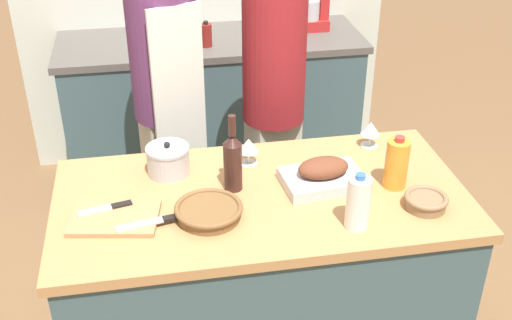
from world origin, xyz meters
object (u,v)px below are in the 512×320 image
wine_glass_right (249,146)px  condiment_bottle_tall (289,22)px  mixing_bowl (426,201)px  person_cook_aproned (167,90)px  wicker_basket (209,211)px  knife_chef (157,221)px  roasting_pan (323,175)px  stand_mixer (313,5)px  condiment_bottle_short (206,35)px  person_cook_guest (274,94)px  juice_jug (397,164)px  condiment_bottle_extra (183,38)px  cutting_board (115,218)px  wine_glass_left (371,129)px  knife_paring (107,208)px  stock_pot (168,160)px  wine_bottle_green (233,161)px  milk_jug (358,203)px

wine_glass_right → condiment_bottle_tall: condiment_bottle_tall is taller
mixing_bowl → person_cook_aproned: bearing=128.9°
wicker_basket → knife_chef: bearing=-174.7°
roasting_pan → stand_mixer: bearing=76.8°
condiment_bottle_short → person_cook_guest: 0.72m
roasting_pan → juice_jug: size_ratio=1.53×
mixing_bowl → person_cook_aproned: 1.36m
roasting_pan → wine_glass_right: 0.32m
roasting_pan → condiment_bottle_extra: size_ratio=2.37×
cutting_board → knife_chef: size_ratio=1.27×
condiment_bottle_extra → person_cook_aproned: 0.62m
wine_glass_left → person_cook_guest: size_ratio=0.07×
condiment_bottle_short → juice_jug: bearing=-70.5°
roasting_pan → person_cook_aproned: size_ratio=0.19×
knife_paring → condiment_bottle_tall: condiment_bottle_tall is taller
stand_mixer → condiment_bottle_short: (-0.66, -0.18, -0.08)m
stock_pot → person_cook_aproned: (0.03, 0.66, -0.00)m
wine_glass_right → knife_chef: size_ratio=0.43×
juice_jug → stand_mixer: size_ratio=0.58×
juice_jug → wine_bottle_green: wine_bottle_green is taller
mixing_bowl → wine_bottle_green: size_ratio=0.52×
milk_jug → mixing_bowl: bearing=12.6°
mixing_bowl → knife_paring: mixing_bowl is taller
roasting_pan → person_cook_aproned: 1.00m
wicker_basket → wine_bottle_green: wine_bottle_green is taller
knife_chef → stand_mixer: (1.01, 1.80, 0.16)m
roasting_pan → knife_paring: roasting_pan is taller
mixing_bowl → person_cook_guest: (-0.35, 1.01, -0.01)m
juice_jug → stock_pot: bearing=163.7°
wicker_basket → stand_mixer: size_ratio=0.67×
wicker_basket → condiment_bottle_extra: (0.04, 1.59, 0.06)m
milk_jug → stock_pot: bearing=142.8°
person_cook_guest → stand_mixer: bearing=45.6°
person_cook_aproned → wine_bottle_green: bearing=-95.9°
wicker_basket → knife_paring: 0.36m
roasting_pan → knife_chef: bearing=-166.3°
wicker_basket → knife_chef: 0.18m
mixing_bowl → wine_glass_right: (-0.57, 0.42, 0.05)m
wine_glass_right → cutting_board: bearing=-150.1°
wine_bottle_green → stand_mixer: (0.72, 1.61, 0.06)m
condiment_bottle_short → roasting_pan: bearing=-79.4°
milk_jug → knife_chef: 0.69m
roasting_pan → knife_paring: size_ratio=1.66×
stock_pot → person_cook_guest: bearing=48.5°
condiment_bottle_extra → person_cook_guest: (0.38, -0.66, -0.08)m
condiment_bottle_tall → juice_jug: bearing=-87.9°
milk_jug → wicker_basket: bearing=164.3°
knife_chef → condiment_bottle_tall: 1.86m
person_cook_guest → wicker_basket: bearing=-132.8°
wicker_basket → stand_mixer: 1.98m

